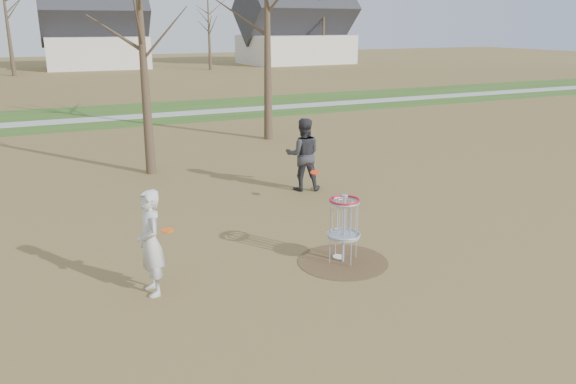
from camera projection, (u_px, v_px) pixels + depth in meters
The scene contains 11 objects.
ground at pixel (343, 262), 11.12m from camera, with size 160.00×160.00×0.00m, color brown.
green_band at pixel (140, 113), 29.35m from camera, with size 160.00×8.00×0.01m, color #2D5119.
footpath at pixel (143, 116), 28.48m from camera, with size 160.00×1.50×0.01m, color #9E9E99.
dirt_circle at pixel (343, 261), 11.12m from camera, with size 1.80×1.80×0.01m, color #47331E.
player_standing at pixel (150, 243), 9.58m from camera, with size 0.68×0.45×1.87m, color silver.
player_throwing at pixel (303, 154), 15.67m from camera, with size 0.99×0.77×2.04m, color #2F2F34.
disc_grounded at pixel (338, 257), 11.32m from camera, with size 0.22×0.22×0.02m, color white.
discs_in_play at pixel (260, 194), 12.03m from camera, with size 4.80×3.62×0.37m.
disc_golf_basket at pixel (344, 218), 10.86m from camera, with size 0.64×0.64×1.35m.
bare_trees at pixel (120, 12), 41.37m from camera, with size 52.62×44.98×9.00m.
houses_row at pixel (121, 33), 57.48m from camera, with size 56.51×10.01×7.26m.
Camera 1 is at (-5.31, -8.84, 4.54)m, focal length 35.00 mm.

